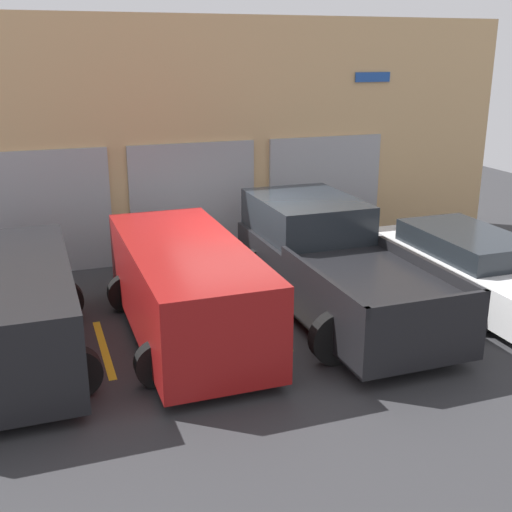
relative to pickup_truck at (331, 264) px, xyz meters
The scene contains 9 objects.
ground_plane 1.81m from the pickup_truck, 149.54° to the left, with size 28.00×28.00×0.00m, color #2D2D30.
shophouse_building 4.66m from the pickup_truck, 108.68° to the left, with size 15.19×0.68×5.26m.
pickup_truck is the anchor object (origin of this frame).
sedan_white 2.79m from the pickup_truck, ahead, with size 2.16×4.73×1.26m.
sedan_side 2.78m from the pickup_truck, behind, with size 2.23×4.71×1.59m.
van_right 5.52m from the pickup_truck, behind, with size 2.44×4.48×1.53m.
parking_stripe_left 4.24m from the pickup_truck, behind, with size 0.12×2.20×0.01m, color gold.
parking_stripe_centre 1.66m from the pickup_truck, 166.34° to the right, with size 0.12×2.20×0.01m, color gold.
parking_stripe_right 1.66m from the pickup_truck, 13.66° to the right, with size 0.12×2.20×0.01m, color gold.
Camera 1 is at (-3.58, -10.70, 4.53)m, focal length 45.00 mm.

